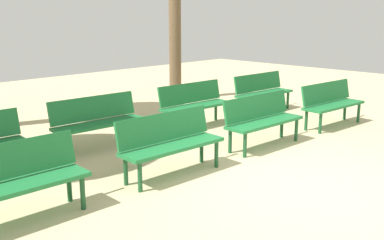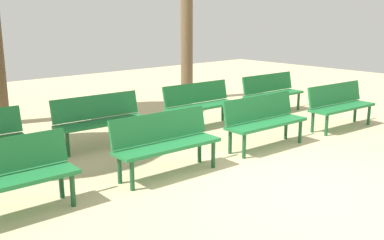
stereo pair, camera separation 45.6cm
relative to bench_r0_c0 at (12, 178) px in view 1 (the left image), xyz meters
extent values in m
plane|color=#CCB789|center=(3.15, -1.74, -0.50)|extent=(24.00, 24.00, 0.00)
cube|color=#1E7238|center=(0.00, -0.08, -0.07)|extent=(1.61, 0.49, 0.05)
cube|color=#1E7238|center=(0.00, 0.12, 0.17)|extent=(1.60, 0.17, 0.40)
cylinder|color=#194C28|center=(0.69, -0.26, -0.30)|extent=(0.06, 0.06, 0.40)
cylinder|color=#194C28|center=(0.70, 0.06, -0.30)|extent=(0.06, 0.06, 0.40)
cube|color=#1E7238|center=(2.20, -0.19, -0.07)|extent=(1.62, 0.51, 0.05)
cube|color=#1E7238|center=(2.21, 0.01, 0.17)|extent=(1.60, 0.20, 0.40)
cylinder|color=#194C28|center=(1.49, -0.32, -0.30)|extent=(0.06, 0.06, 0.40)
cylinder|color=#194C28|center=(2.89, -0.38, -0.30)|extent=(0.06, 0.06, 0.40)
cylinder|color=#194C28|center=(1.51, 0.00, -0.30)|extent=(0.06, 0.06, 0.40)
cylinder|color=#194C28|center=(2.91, -0.06, -0.30)|extent=(0.06, 0.06, 0.40)
cube|color=#1E7238|center=(4.27, -0.27, -0.07)|extent=(1.62, 0.51, 0.05)
cube|color=#1E7238|center=(4.28, -0.07, 0.17)|extent=(1.60, 0.20, 0.40)
cylinder|color=#194C28|center=(3.56, -0.40, -0.30)|extent=(0.06, 0.06, 0.40)
cylinder|color=#194C28|center=(4.96, -0.46, -0.30)|extent=(0.06, 0.06, 0.40)
cylinder|color=#194C28|center=(3.58, -0.08, -0.30)|extent=(0.06, 0.06, 0.40)
cylinder|color=#194C28|center=(4.97, -0.14, -0.30)|extent=(0.06, 0.06, 0.40)
cube|color=#1E7238|center=(6.43, -0.41, -0.07)|extent=(1.63, 0.56, 0.05)
cube|color=#1E7238|center=(6.44, -0.21, 0.17)|extent=(1.60, 0.25, 0.40)
cylinder|color=#194C28|center=(5.72, -0.52, -0.30)|extent=(0.06, 0.06, 0.40)
cylinder|color=#194C28|center=(7.11, -0.62, -0.30)|extent=(0.06, 0.06, 0.40)
cylinder|color=#194C28|center=(5.74, -0.20, -0.30)|extent=(0.06, 0.06, 0.40)
cylinder|color=#194C28|center=(7.14, -0.31, -0.30)|extent=(0.06, 0.06, 0.40)
cylinder|color=#194C28|center=(0.80, 1.48, -0.30)|extent=(0.06, 0.06, 0.40)
cylinder|color=#194C28|center=(0.82, 1.80, -0.30)|extent=(0.06, 0.06, 0.40)
cube|color=#1E7238|center=(2.22, 1.64, -0.07)|extent=(1.62, 0.53, 0.05)
cube|color=#1E7238|center=(2.23, 1.84, 0.17)|extent=(1.60, 0.21, 0.40)
cylinder|color=#194C28|center=(1.51, 1.52, -0.30)|extent=(0.06, 0.06, 0.40)
cylinder|color=#194C28|center=(2.91, 1.44, -0.30)|extent=(0.06, 0.06, 0.40)
cylinder|color=#194C28|center=(1.53, 1.84, -0.30)|extent=(0.06, 0.06, 0.40)
cylinder|color=#194C28|center=(2.93, 1.76, -0.30)|extent=(0.06, 0.06, 0.40)
cube|color=#1E7238|center=(4.42, 1.51, -0.07)|extent=(1.62, 0.52, 0.05)
cube|color=#1E7238|center=(4.43, 1.70, 0.17)|extent=(1.60, 0.20, 0.40)
cylinder|color=#194C28|center=(3.72, 1.38, -0.30)|extent=(0.06, 0.06, 0.40)
cylinder|color=#194C28|center=(5.11, 1.31, -0.30)|extent=(0.06, 0.06, 0.40)
cylinder|color=#194C28|center=(3.73, 1.70, -0.30)|extent=(0.06, 0.06, 0.40)
cylinder|color=#194C28|center=(5.13, 1.63, -0.30)|extent=(0.06, 0.06, 0.40)
cube|color=#1E7238|center=(6.56, 1.39, -0.07)|extent=(1.62, 0.51, 0.05)
cube|color=#1E7238|center=(6.56, 1.59, 0.17)|extent=(1.60, 0.19, 0.40)
cylinder|color=#194C28|center=(5.85, 1.26, -0.30)|extent=(0.06, 0.06, 0.40)
cylinder|color=#194C28|center=(7.25, 1.20, -0.30)|extent=(0.06, 0.06, 0.40)
cylinder|color=#194C28|center=(5.86, 1.58, -0.30)|extent=(0.06, 0.06, 0.40)
cylinder|color=#194C28|center=(7.26, 1.52, -0.30)|extent=(0.06, 0.06, 0.40)
cylinder|color=brown|center=(6.17, 3.99, 1.05)|extent=(0.32, 0.32, 3.10)
camera|label=1|loc=(-1.86, -4.59, 1.74)|focal=41.80mm
camera|label=2|loc=(-1.53, -4.90, 1.74)|focal=41.80mm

